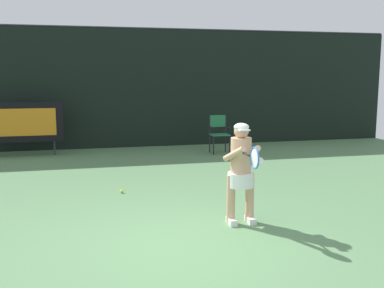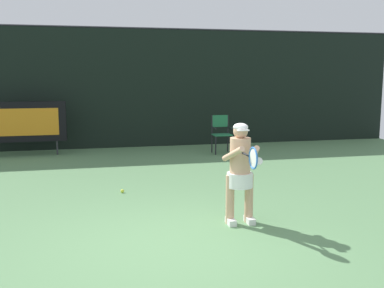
# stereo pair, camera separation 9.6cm
# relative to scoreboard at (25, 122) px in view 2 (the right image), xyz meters

# --- Properties ---
(ground) EXTENTS (18.00, 22.00, 0.03)m
(ground) POSITION_rel_scoreboard_xyz_m (2.74, -7.75, -0.96)
(ground) COLOR #547E51
(backdrop_screen) EXTENTS (18.00, 0.12, 3.66)m
(backdrop_screen) POSITION_rel_scoreboard_xyz_m (2.74, 0.94, 0.86)
(backdrop_screen) COLOR black
(backdrop_screen) RESTS_ON ground
(scoreboard) EXTENTS (2.20, 0.21, 1.50)m
(scoreboard) POSITION_rel_scoreboard_xyz_m (0.00, 0.00, 0.00)
(scoreboard) COLOR black
(scoreboard) RESTS_ON ground
(umpire_chair) EXTENTS (0.52, 0.44, 1.08)m
(umpire_chair) POSITION_rel_scoreboard_xyz_m (5.41, -0.76, -0.33)
(umpire_chair) COLOR black
(umpire_chair) RESTS_ON ground
(water_bottle) EXTENTS (0.07, 0.07, 0.27)m
(water_bottle) POSITION_rel_scoreboard_xyz_m (5.79, -1.09, -0.82)
(water_bottle) COLOR blue
(water_bottle) RESTS_ON ground
(tennis_player) EXTENTS (0.54, 0.62, 1.53)m
(tennis_player) POSITION_rel_scoreboard_xyz_m (3.90, -6.83, -0.10)
(tennis_player) COLOR white
(tennis_player) RESTS_ON ground
(tennis_racket) EXTENTS (0.03, 0.60, 0.31)m
(tennis_racket) POSITION_rel_scoreboard_xyz_m (3.88, -7.39, 0.16)
(tennis_racket) COLOR black
(tennis_ball_loose) EXTENTS (0.07, 0.07, 0.07)m
(tennis_ball_loose) POSITION_rel_scoreboard_xyz_m (2.30, -4.64, -0.91)
(tennis_ball_loose) COLOR #CCDB3D
(tennis_ball_loose) RESTS_ON ground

